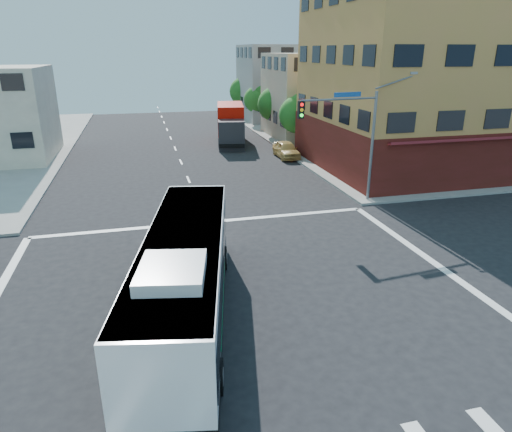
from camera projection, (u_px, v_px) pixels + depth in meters
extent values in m
plane|color=black|center=(243.00, 307.00, 17.58)|extent=(120.00, 120.00, 0.00)
cube|color=gray|center=(452.00, 128.00, 57.51)|extent=(50.00, 50.00, 0.15)
cube|color=#BB7D43|center=(434.00, 81.00, 36.65)|extent=(18.00, 15.00, 14.00)
cube|color=#5A1814|center=(426.00, 142.00, 38.36)|extent=(18.09, 15.08, 4.00)
cube|color=maroon|center=(489.00, 138.00, 31.35)|extent=(16.00, 1.60, 0.51)
cube|color=tan|center=(324.00, 96.00, 50.92)|extent=(12.00, 10.00, 9.00)
cube|color=gray|center=(286.00, 83.00, 63.50)|extent=(12.00, 10.00, 10.00)
cylinder|color=slate|center=(372.00, 148.00, 28.71)|extent=(0.18, 0.18, 7.00)
cylinder|color=slate|center=(340.00, 99.00, 26.84)|extent=(5.01, 0.62, 0.12)
cube|color=black|center=(301.00, 110.00, 26.21)|extent=(0.32, 0.30, 1.00)
sphere|color=#FF0C0C|center=(302.00, 105.00, 25.95)|extent=(0.20, 0.20, 0.20)
sphere|color=yellow|center=(302.00, 110.00, 26.05)|extent=(0.20, 0.20, 0.20)
sphere|color=#19FF33|center=(302.00, 115.00, 26.16)|extent=(0.20, 0.20, 0.20)
cube|color=#154A94|center=(348.00, 95.00, 26.92)|extent=(1.80, 0.22, 0.28)
cube|color=gray|center=(413.00, 73.00, 27.97)|extent=(0.50, 0.22, 0.14)
cylinder|color=#3A2415|center=(296.00, 139.00, 45.47)|extent=(0.28, 0.28, 1.92)
sphere|color=#185619|center=(297.00, 115.00, 44.65)|extent=(3.60, 3.60, 3.60)
sphere|color=#185619|center=(302.00, 105.00, 44.16)|extent=(2.52, 2.52, 2.52)
cylinder|color=#3A2415|center=(274.00, 126.00, 52.74)|extent=(0.28, 0.28, 1.99)
sphere|color=#185619|center=(274.00, 104.00, 51.88)|extent=(3.80, 3.80, 3.80)
sphere|color=#185619|center=(278.00, 96.00, 51.37)|extent=(2.66, 2.66, 2.66)
cylinder|color=#3A2415|center=(257.00, 118.00, 60.05)|extent=(0.28, 0.28, 1.89)
sphere|color=#185619|center=(257.00, 100.00, 59.26)|extent=(3.40, 3.40, 3.40)
sphere|color=#185619|center=(260.00, 93.00, 58.78)|extent=(2.38, 2.38, 2.38)
cylinder|color=#3A2415|center=(243.00, 110.00, 67.31)|extent=(0.28, 0.28, 2.03)
sphere|color=#185619|center=(243.00, 91.00, 66.41)|extent=(4.00, 4.00, 4.00)
sphere|color=#185619|center=(246.00, 84.00, 65.88)|extent=(2.80, 2.80, 2.80)
cube|color=black|center=(188.00, 304.00, 16.69)|extent=(5.06, 12.65, 0.46)
cube|color=white|center=(186.00, 274.00, 16.26)|extent=(5.04, 12.63, 2.93)
cube|color=black|center=(185.00, 269.00, 16.20)|extent=(5.02, 12.27, 1.29)
cube|color=black|center=(198.00, 214.00, 21.97)|extent=(2.38, 0.54, 1.39)
cube|color=#E5590C|center=(197.00, 193.00, 21.65)|extent=(1.94, 0.44, 0.29)
cube|color=white|center=(184.00, 237.00, 15.78)|extent=(4.94, 12.37, 0.12)
cube|color=white|center=(172.00, 272.00, 12.80)|extent=(2.25, 2.59, 0.37)
cube|color=#046733|center=(147.00, 300.00, 15.97)|extent=(1.15, 5.55, 0.29)
cube|color=#046733|center=(223.00, 298.00, 16.09)|extent=(1.15, 5.55, 0.29)
cylinder|color=black|center=(168.00, 259.00, 20.36)|extent=(0.52, 1.11, 1.07)
cylinder|color=#99999E|center=(165.00, 259.00, 20.35)|extent=(0.15, 0.53, 0.54)
cylinder|color=black|center=(223.00, 258.00, 20.47)|extent=(0.52, 1.11, 1.07)
cylinder|color=#99999E|center=(227.00, 258.00, 20.47)|extent=(0.15, 0.53, 0.54)
cylinder|color=black|center=(131.00, 379.00, 12.94)|extent=(0.52, 1.11, 1.07)
cylinder|color=#99999E|center=(126.00, 380.00, 12.93)|extent=(0.15, 0.53, 0.54)
cylinder|color=black|center=(218.00, 377.00, 13.05)|extent=(0.52, 1.11, 1.07)
cylinder|color=#99999E|center=(223.00, 377.00, 13.06)|extent=(0.15, 0.53, 0.54)
cube|color=#232328|center=(231.00, 135.00, 44.98)|extent=(2.91, 2.82, 2.86)
cube|color=black|center=(232.00, 132.00, 43.85)|extent=(2.29, 0.49, 1.10)
cube|color=#C80C01|center=(230.00, 120.00, 48.59)|extent=(3.67, 6.53, 3.30)
cube|color=black|center=(231.00, 138.00, 47.94)|extent=(3.91, 9.09, 0.33)
cylinder|color=black|center=(220.00, 144.00, 45.41)|extent=(0.49, 1.14, 1.10)
cylinder|color=black|center=(243.00, 143.00, 45.57)|extent=(0.49, 1.14, 1.10)
cylinder|color=black|center=(220.00, 138.00, 48.40)|extent=(0.49, 1.14, 1.10)
cylinder|color=black|center=(242.00, 137.00, 48.56)|extent=(0.49, 1.14, 1.10)
cylinder|color=black|center=(220.00, 133.00, 50.97)|extent=(0.49, 1.14, 1.10)
cylinder|color=black|center=(241.00, 133.00, 51.14)|extent=(0.49, 1.14, 1.10)
imported|color=tan|center=(286.00, 150.00, 41.75)|extent=(1.84, 4.39, 1.49)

